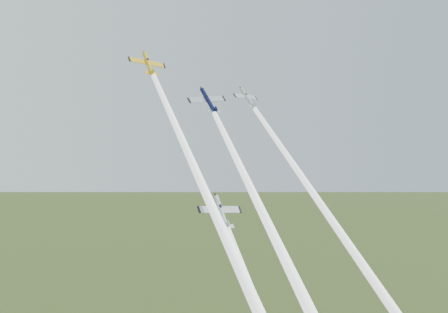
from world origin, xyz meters
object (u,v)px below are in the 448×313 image
at_px(plane_silver_right, 247,98).
at_px(plane_navy, 208,101).
at_px(plane_silver_low, 221,212).
at_px(plane_yellow, 148,64).

bearing_deg(plane_silver_right, plane_navy, -166.44).
bearing_deg(plane_navy, plane_silver_low, -105.41).
bearing_deg(plane_silver_right, plane_yellow, 171.42).
xyz_separation_m(plane_yellow, plane_silver_right, (23.66, 3.35, -5.26)).
distance_m(plane_yellow, plane_silver_right, 24.47).
xyz_separation_m(plane_yellow, plane_navy, (10.31, -4.42, -6.81)).
height_order(plane_yellow, plane_silver_low, plane_yellow).
relative_size(plane_silver_right, plane_silver_low, 0.81).
height_order(plane_navy, plane_silver_right, plane_silver_right).
distance_m(plane_navy, plane_silver_right, 15.53).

